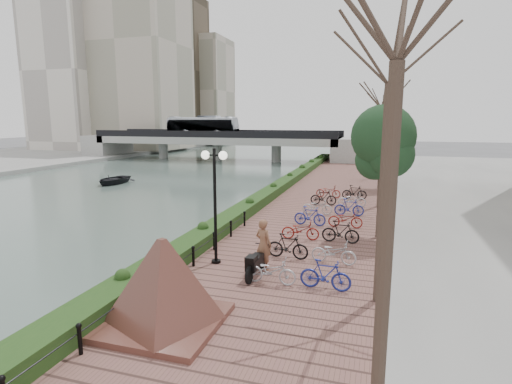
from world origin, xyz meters
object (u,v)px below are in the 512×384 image
at_px(motorcycle, 256,263).
at_px(granite_monument, 164,282).
at_px(lamppost, 215,180).
at_px(pedestrian, 263,244).
at_px(boat, 113,179).

bearing_deg(motorcycle, granite_monument, -106.86).
xyz_separation_m(lamppost, pedestrian, (1.93, -0.12, -2.25)).
height_order(lamppost, boat, lamppost).
relative_size(lamppost, boat, 1.09).
relative_size(motorcycle, pedestrian, 0.86).
bearing_deg(lamppost, granite_monument, -83.69).
relative_size(granite_monument, lamppost, 0.95).
xyz_separation_m(granite_monument, lamppost, (-0.53, 4.78, 1.99)).
height_order(granite_monument, pedestrian, granite_monument).
height_order(motorcycle, boat, motorcycle).
bearing_deg(lamppost, motorcycle, -24.87).
bearing_deg(pedestrian, motorcycle, 108.05).
xyz_separation_m(motorcycle, pedestrian, (0.07, 0.74, 0.44)).
distance_m(lamppost, boat, 25.31).
bearing_deg(motorcycle, boat, 138.45).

